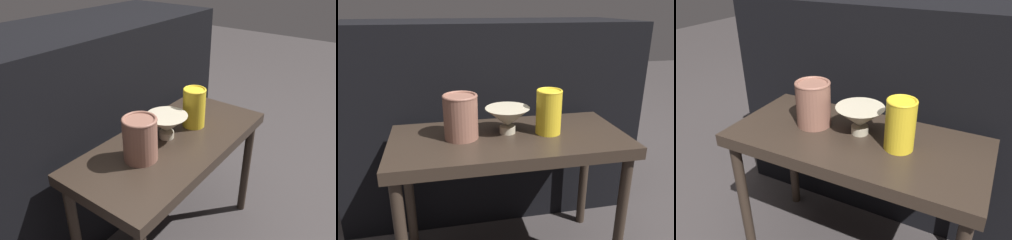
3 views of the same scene
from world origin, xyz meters
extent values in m
cube|color=#2D231C|center=(0.00, 0.00, 0.49)|extent=(0.79, 0.37, 0.04)
cylinder|color=#2D231C|center=(-0.36, -0.15, 0.23)|extent=(0.04, 0.04, 0.47)
cylinder|color=#2D231C|center=(-0.36, 0.15, 0.23)|extent=(0.04, 0.04, 0.47)
cylinder|color=#2D231C|center=(0.36, 0.15, 0.23)|extent=(0.04, 0.04, 0.47)
cube|color=black|center=(0.00, 0.48, 0.43)|extent=(1.30, 0.50, 0.86)
cylinder|color=#B2A88E|center=(0.00, 0.03, 0.52)|extent=(0.05, 0.05, 0.03)
cone|color=#B2A88E|center=(0.00, 0.03, 0.56)|extent=(0.15, 0.15, 0.06)
cylinder|color=brown|center=(-0.16, 0.02, 0.58)|extent=(0.11, 0.11, 0.14)
torus|color=brown|center=(-0.16, 0.02, 0.65)|extent=(0.11, 0.11, 0.01)
cylinder|color=gold|center=(0.14, 0.00, 0.58)|extent=(0.09, 0.09, 0.15)
torus|color=gold|center=(0.14, 0.00, 0.65)|extent=(0.09, 0.09, 0.01)
camera|label=1|loc=(-0.82, -0.59, 1.12)|focal=35.00mm
camera|label=2|loc=(-0.22, -1.00, 0.93)|focal=35.00mm
camera|label=3|loc=(0.36, -0.79, 1.01)|focal=35.00mm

